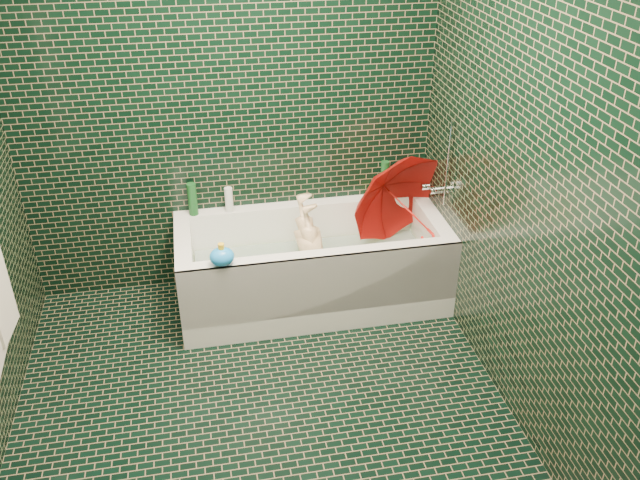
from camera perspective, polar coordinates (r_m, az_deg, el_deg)
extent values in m
plane|color=black|center=(3.71, -4.70, -14.77)|extent=(2.80, 2.80, 0.00)
plane|color=black|center=(4.24, -7.81, 11.28)|extent=(2.80, 0.00, 2.80)
plane|color=black|center=(1.84, -0.72, -17.88)|extent=(2.80, 0.00, 2.80)
plane|color=black|center=(3.31, 17.29, 4.50)|extent=(0.00, 2.80, 2.80)
cube|color=white|center=(4.49, -0.65, -4.16)|extent=(1.70, 0.75, 0.15)
cube|color=white|center=(4.61, -1.42, 0.91)|extent=(1.70, 0.10, 0.40)
cube|color=white|center=(4.07, 0.17, -3.53)|extent=(1.70, 0.10, 0.40)
cube|color=white|center=(4.53, 9.33, -0.12)|extent=(0.10, 0.55, 0.40)
cube|color=white|center=(4.29, -11.25, -2.24)|extent=(0.10, 0.55, 0.40)
cube|color=white|center=(4.08, 0.28, -4.71)|extent=(1.70, 0.02, 0.55)
cube|color=#49CF29|center=(4.44, -0.66, -3.30)|extent=(1.35, 0.47, 0.01)
cube|color=silver|center=(4.36, -0.67, -1.73)|extent=(1.48, 0.53, 0.00)
cylinder|color=silver|center=(4.36, 10.11, 4.22)|extent=(0.14, 0.05, 0.05)
cylinder|color=silver|center=(4.38, 8.86, 4.48)|extent=(0.05, 0.04, 0.04)
cylinder|color=silver|center=(4.18, 10.72, 6.31)|extent=(0.01, 0.01, 0.55)
imported|color=beige|center=(4.36, -0.45, -1.57)|extent=(0.87, 0.33, 0.31)
imported|color=red|center=(4.35, 7.41, 2.55)|extent=(0.99, 0.98, 0.93)
imported|color=white|center=(4.71, 8.19, 4.01)|extent=(0.10, 0.10, 0.24)
imported|color=#471D6D|center=(4.70, 8.22, 3.96)|extent=(0.12, 0.12, 0.21)
imported|color=#15491D|center=(4.68, 7.67, 3.84)|extent=(0.19, 0.19, 0.19)
cylinder|color=#15491D|center=(4.59, 5.45, 5.18)|extent=(0.06, 0.06, 0.25)
cylinder|color=silver|center=(4.65, 8.34, 5.03)|extent=(0.06, 0.06, 0.20)
cylinder|color=#15491D|center=(4.41, -10.69, 3.40)|extent=(0.07, 0.07, 0.22)
cylinder|color=white|center=(4.42, -7.68, 3.38)|extent=(0.07, 0.07, 0.17)
ellipsoid|color=yellow|center=(4.58, 4.35, 3.91)|extent=(0.09, 0.08, 0.06)
sphere|color=yellow|center=(4.58, 4.71, 4.38)|extent=(0.04, 0.04, 0.04)
cone|color=orange|center=(4.59, 4.94, 4.40)|extent=(0.02, 0.02, 0.02)
ellipsoid|color=#1B8CF9|center=(3.86, -8.26, -1.40)|extent=(0.16, 0.13, 0.11)
cylinder|color=yellow|center=(3.82, -8.33, -0.58)|extent=(0.04, 0.04, 0.04)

